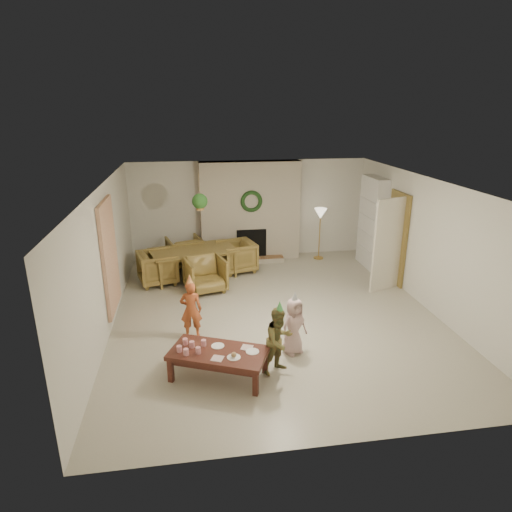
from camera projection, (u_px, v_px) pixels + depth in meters
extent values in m
plane|color=#B7B29E|center=(275.00, 314.00, 8.43)|extent=(7.00, 7.00, 0.00)
plane|color=white|center=(277.00, 184.00, 7.62)|extent=(7.00, 7.00, 0.00)
plane|color=silver|center=(249.00, 209.00, 11.30)|extent=(7.00, 0.00, 7.00)
plane|color=silver|center=(338.00, 353.00, 4.75)|extent=(7.00, 0.00, 7.00)
plane|color=silver|center=(105.00, 260.00, 7.59)|extent=(0.00, 7.00, 7.00)
plane|color=silver|center=(428.00, 244.00, 8.46)|extent=(0.00, 7.00, 7.00)
cube|color=#4F1914|center=(250.00, 211.00, 11.11)|extent=(2.50, 0.40, 2.50)
cube|color=brown|center=(252.00, 260.00, 11.17)|extent=(1.60, 0.30, 0.12)
cube|color=black|center=(251.00, 243.00, 11.20)|extent=(0.75, 0.12, 0.75)
torus|color=#163915|center=(251.00, 201.00, 10.80)|extent=(0.54, 0.10, 0.54)
cylinder|color=gold|center=(318.00, 258.00, 11.48)|extent=(0.25, 0.25, 0.03)
cylinder|color=gold|center=(319.00, 235.00, 11.29)|extent=(0.03, 0.03, 1.19)
cone|color=beige|center=(321.00, 214.00, 11.10)|extent=(0.32, 0.32, 0.27)
cube|color=white|center=(372.00, 222.00, 10.63)|extent=(0.30, 1.00, 2.20)
cube|color=white|center=(369.00, 248.00, 10.84)|extent=(0.30, 0.92, 0.03)
cube|color=white|center=(370.00, 232.00, 10.71)|extent=(0.30, 0.92, 0.03)
cube|color=white|center=(372.00, 216.00, 10.58)|extent=(0.30, 0.92, 0.03)
cube|color=white|center=(373.00, 200.00, 10.45)|extent=(0.30, 0.92, 0.03)
cube|color=#B33E21|center=(371.00, 244.00, 10.65)|extent=(0.20, 0.40, 0.24)
cube|color=#285C92|center=(369.00, 226.00, 10.71)|extent=(0.20, 0.44, 0.24)
cube|color=#9D8E21|center=(373.00, 212.00, 10.44)|extent=(0.20, 0.36, 0.22)
cube|color=olive|center=(397.00, 238.00, 9.65)|extent=(0.05, 0.86, 2.04)
cube|color=beige|center=(388.00, 245.00, 9.25)|extent=(0.77, 0.32, 2.00)
cube|color=beige|center=(110.00, 256.00, 7.78)|extent=(0.06, 1.20, 2.00)
imported|color=olive|center=(194.00, 264.00, 10.10)|extent=(2.12, 1.52, 0.67)
imported|color=olive|center=(205.00, 275.00, 9.36)|extent=(0.97, 0.99, 0.74)
imported|color=olive|center=(185.00, 252.00, 10.81)|extent=(0.97, 0.99, 0.74)
imported|color=olive|center=(158.00, 267.00, 9.77)|extent=(0.99, 0.97, 0.74)
imported|color=olive|center=(237.00, 256.00, 10.49)|extent=(0.99, 0.97, 0.74)
cylinder|color=tan|center=(199.00, 190.00, 8.95)|extent=(0.01, 0.01, 0.70)
cylinder|color=#A97136|center=(200.00, 207.00, 9.06)|extent=(0.16, 0.16, 0.12)
sphere|color=#1D4B19|center=(200.00, 201.00, 9.02)|extent=(0.32, 0.32, 0.32)
cube|color=#4F241A|center=(218.00, 353.00, 6.35)|extent=(1.55, 1.19, 0.06)
cube|color=#4F241A|center=(219.00, 357.00, 6.37)|extent=(1.41, 1.05, 0.09)
cube|color=#4F241A|center=(171.00, 370.00, 6.31)|extent=(0.10, 0.10, 0.36)
cube|color=#4F241A|center=(256.00, 384.00, 6.01)|extent=(0.10, 0.10, 0.36)
cube|color=#4F241A|center=(186.00, 350.00, 6.83)|extent=(0.10, 0.10, 0.36)
cube|color=#4F241A|center=(265.00, 361.00, 6.52)|extent=(0.10, 0.10, 0.36)
cylinder|color=white|center=(179.00, 349.00, 6.30)|extent=(0.10, 0.10, 0.10)
cylinder|color=white|center=(185.00, 342.00, 6.50)|extent=(0.10, 0.10, 0.10)
cylinder|color=white|center=(186.00, 352.00, 6.22)|extent=(0.10, 0.10, 0.10)
cylinder|color=white|center=(192.00, 344.00, 6.42)|extent=(0.10, 0.10, 0.10)
cylinder|color=white|center=(198.00, 350.00, 6.26)|extent=(0.10, 0.10, 0.10)
cylinder|color=white|center=(204.00, 343.00, 6.46)|extent=(0.10, 0.10, 0.10)
cylinder|color=white|center=(218.00, 346.00, 6.46)|extent=(0.25, 0.25, 0.01)
cylinder|color=white|center=(234.00, 357.00, 6.17)|extent=(0.25, 0.25, 0.01)
cylinder|color=white|center=(252.00, 351.00, 6.32)|extent=(0.25, 0.25, 0.01)
sphere|color=tan|center=(234.00, 355.00, 6.16)|extent=(0.10, 0.10, 0.07)
cube|color=#D69F9E|center=(217.00, 358.00, 6.15)|extent=(0.21, 0.21, 0.01)
cube|color=#D69F9E|center=(247.00, 348.00, 6.42)|extent=(0.21, 0.21, 0.01)
imported|color=#A34723|center=(191.00, 310.00, 7.44)|extent=(0.38, 0.27, 1.01)
cone|color=gold|center=(189.00, 280.00, 7.26)|extent=(0.18, 0.18, 0.19)
imported|color=brown|center=(279.00, 340.00, 6.45)|extent=(0.63, 0.59, 1.03)
cone|color=#4AAD53|center=(280.00, 306.00, 6.27)|extent=(0.14, 0.14, 0.17)
imported|color=#CFA7A6|center=(294.00, 326.00, 6.96)|extent=(0.54, 0.47, 0.94)
cone|color=#ABADB2|center=(295.00, 297.00, 6.80)|extent=(0.15, 0.15, 0.17)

